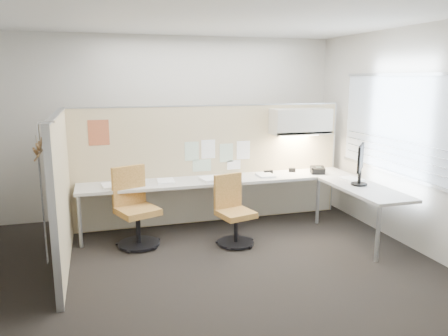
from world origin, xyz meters
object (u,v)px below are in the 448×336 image
object	(u,v)px
chair_left	(135,210)
phone	(317,170)
chair_right	(233,213)
desk	(245,188)
monitor	(360,162)

from	to	relation	value
chair_left	phone	size ratio (longest dim) A/B	3.97
chair_left	chair_right	world-z (taller)	chair_left
desk	chair_left	size ratio (longest dim) A/B	3.93
desk	chair_right	world-z (taller)	chair_right
desk	chair_right	distance (m)	0.65
desk	phone	bearing A→B (deg)	2.60
chair_right	monitor	size ratio (longest dim) A/B	1.65
desk	monitor	size ratio (longest dim) A/B	7.29
desk	chair_left	distance (m)	1.60
chair_right	monitor	xyz separation A→B (m)	(1.71, -0.24, 0.63)
phone	chair_left	bearing A→B (deg)	-157.52
monitor	phone	distance (m)	0.88
chair_right	monitor	world-z (taller)	monitor
chair_left	monitor	xyz separation A→B (m)	(2.96, -0.56, 0.57)
chair_left	desk	bearing A→B (deg)	-13.76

